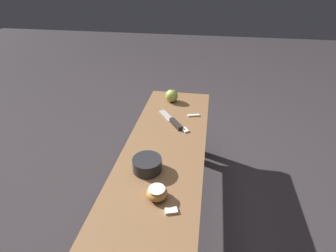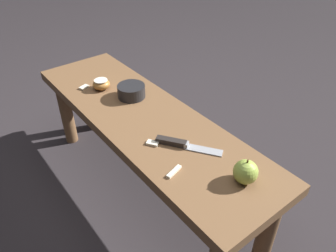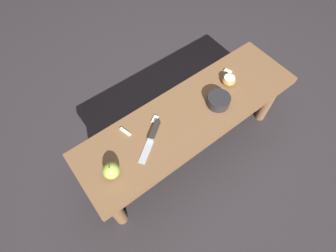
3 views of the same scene
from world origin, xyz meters
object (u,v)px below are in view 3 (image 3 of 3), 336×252
Objects in this scene: wooden_bench at (190,120)px; bowl at (219,101)px; apple_whole at (111,171)px; knife at (152,135)px; apple_cut at (229,80)px.

bowl reaches higher than wooden_bench.
apple_whole is 0.60m from bowl.
knife is (-0.22, 0.01, 0.08)m from wooden_bench.
bowl reaches higher than knife.
bowl is at bearing 138.01° from knife.
apple_cut is at bearing 4.87° from apple_whole.
apple_whole is at bearing 179.83° from bowl.
bowl reaches higher than apple_cut.
wooden_bench is 5.93× the size of knife.
apple_whole is at bearing -175.33° from wooden_bench.
knife is 2.45× the size of apple_whole.
apple_whole reaches higher than wooden_bench.
bowl is (0.14, -0.04, 0.09)m from wooden_bench.
wooden_bench is at bearing -174.80° from apple_cut.
apple_whole is at bearing -175.13° from apple_cut.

